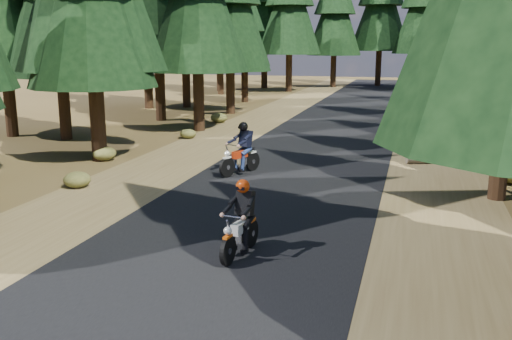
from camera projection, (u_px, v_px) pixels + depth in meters
The scene contains 8 objects.
ground at pixel (238, 230), 13.11m from camera, with size 120.00×120.00×0.00m, color #4B381A.
road at pixel (286, 180), 17.81m from camera, with size 6.00×100.00×0.01m, color black.
shoulder_l at pixel (152, 172), 19.02m from camera, with size 3.20×100.00×0.01m, color brown.
shoulder_r at pixel (440, 191), 16.59m from camera, with size 3.20×100.00×0.01m, color brown.
log_near at pixel (482, 158), 20.39m from camera, with size 0.32×0.32×5.48m, color #4C4233.
understory_shrubs at pixel (350, 171), 17.87m from camera, with size 15.53×31.86×0.64m.
rider_lead at pixel (240, 231), 11.44m from camera, with size 0.74×1.79×1.55m.
rider_follow at pixel (240, 157), 18.57m from camera, with size 1.31×1.97×1.70m.
Camera 1 is at (3.76, -11.91, 4.24)m, focal length 40.00 mm.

